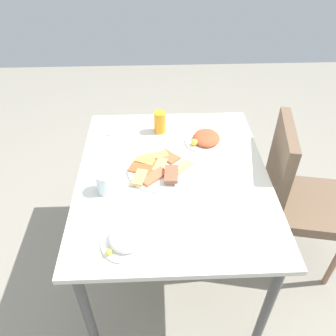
{
  "coord_description": "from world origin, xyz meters",
  "views": [
    {
      "loc": [
        1.21,
        -0.07,
        1.81
      ],
      "look_at": [
        -0.01,
        -0.02,
        0.77
      ],
      "focal_mm": 36.08,
      "sensor_mm": 36.0,
      "label": 1
    }
  ],
  "objects_px": {
    "dining_table": "(173,186)",
    "paper_napkin": "(115,126)",
    "pide_platter": "(160,169)",
    "salad_plate_rice": "(126,239)",
    "soda_can": "(160,122)",
    "dining_chair": "(294,191)",
    "fork": "(112,126)",
    "spoon": "(118,126)",
    "salad_plate_greens": "(206,139)",
    "drinking_glass": "(105,183)"
  },
  "relations": [
    {
      "from": "drinking_glass",
      "to": "fork",
      "type": "bearing_deg",
      "value": -177.88
    },
    {
      "from": "dining_table",
      "to": "pide_platter",
      "type": "relative_size",
      "value": 3.41
    },
    {
      "from": "pide_platter",
      "to": "salad_plate_rice",
      "type": "bearing_deg",
      "value": -18.11
    },
    {
      "from": "soda_can",
      "to": "paper_napkin",
      "type": "xyz_separation_m",
      "value": [
        -0.06,
        -0.26,
        -0.06
      ]
    },
    {
      "from": "fork",
      "to": "paper_napkin",
      "type": "bearing_deg",
      "value": 100.12
    },
    {
      "from": "dining_chair",
      "to": "drinking_glass",
      "type": "distance_m",
      "value": 1.02
    },
    {
      "from": "dining_table",
      "to": "paper_napkin",
      "type": "xyz_separation_m",
      "value": [
        -0.43,
        -0.31,
        0.08
      ]
    },
    {
      "from": "paper_napkin",
      "to": "fork",
      "type": "xyz_separation_m",
      "value": [
        0.0,
        -0.02,
        0.0
      ]
    },
    {
      "from": "pide_platter",
      "to": "salad_plate_rice",
      "type": "xyz_separation_m",
      "value": [
        0.42,
        -0.14,
        0.01
      ]
    },
    {
      "from": "dining_chair",
      "to": "spoon",
      "type": "height_order",
      "value": "dining_chair"
    },
    {
      "from": "dining_table",
      "to": "drinking_glass",
      "type": "relative_size",
      "value": 11.09
    },
    {
      "from": "drinking_glass",
      "to": "spoon",
      "type": "distance_m",
      "value": 0.53
    },
    {
      "from": "pide_platter",
      "to": "salad_plate_rice",
      "type": "height_order",
      "value": "salad_plate_rice"
    },
    {
      "from": "fork",
      "to": "dining_table",
      "type": "bearing_deg",
      "value": 47.55
    },
    {
      "from": "drinking_glass",
      "to": "salad_plate_greens",
      "type": "bearing_deg",
      "value": 125.92
    },
    {
      "from": "pide_platter",
      "to": "salad_plate_rice",
      "type": "relative_size",
      "value": 1.63
    },
    {
      "from": "dining_table",
      "to": "soda_can",
      "type": "height_order",
      "value": "soda_can"
    },
    {
      "from": "salad_plate_greens",
      "to": "drinking_glass",
      "type": "distance_m",
      "value": 0.62
    },
    {
      "from": "dining_table",
      "to": "salad_plate_greens",
      "type": "bearing_deg",
      "value": 143.6
    },
    {
      "from": "dining_chair",
      "to": "soda_can",
      "type": "height_order",
      "value": "dining_chair"
    },
    {
      "from": "salad_plate_rice",
      "to": "salad_plate_greens",
      "type": "bearing_deg",
      "value": 149.01
    },
    {
      "from": "dining_table",
      "to": "salad_plate_greens",
      "type": "relative_size",
      "value": 4.71
    },
    {
      "from": "salad_plate_rice",
      "to": "paper_napkin",
      "type": "xyz_separation_m",
      "value": [
        -0.82,
        -0.11,
        -0.02
      ]
    },
    {
      "from": "soda_can",
      "to": "fork",
      "type": "relative_size",
      "value": 0.63
    },
    {
      "from": "salad_plate_greens",
      "to": "fork",
      "type": "xyz_separation_m",
      "value": [
        -0.17,
        -0.52,
        -0.01
      ]
    },
    {
      "from": "salad_plate_greens",
      "to": "salad_plate_rice",
      "type": "relative_size",
      "value": 1.18
    },
    {
      "from": "dining_table",
      "to": "spoon",
      "type": "xyz_separation_m",
      "value": [
        -0.43,
        -0.29,
        0.09
      ]
    },
    {
      "from": "fork",
      "to": "spoon",
      "type": "relative_size",
      "value": 1.05
    },
    {
      "from": "soda_can",
      "to": "salad_plate_greens",
      "type": "bearing_deg",
      "value": 66.28
    },
    {
      "from": "drinking_glass",
      "to": "dining_chair",
      "type": "bearing_deg",
      "value": 100.41
    },
    {
      "from": "dining_table",
      "to": "soda_can",
      "type": "bearing_deg",
      "value": -171.6
    },
    {
      "from": "pide_platter",
      "to": "salad_plate_greens",
      "type": "height_order",
      "value": "salad_plate_greens"
    },
    {
      "from": "drinking_glass",
      "to": "fork",
      "type": "relative_size",
      "value": 0.52
    },
    {
      "from": "soda_can",
      "to": "paper_napkin",
      "type": "bearing_deg",
      "value": -103.66
    },
    {
      "from": "dining_table",
      "to": "dining_chair",
      "type": "distance_m",
      "value": 0.68
    },
    {
      "from": "pide_platter",
      "to": "paper_napkin",
      "type": "relative_size",
      "value": 2.55
    },
    {
      "from": "dining_table",
      "to": "drinking_glass",
      "type": "bearing_deg",
      "value": -71.57
    },
    {
      "from": "dining_table",
      "to": "salad_plate_greens",
      "type": "height_order",
      "value": "salad_plate_greens"
    },
    {
      "from": "dining_chair",
      "to": "paper_napkin",
      "type": "bearing_deg",
      "value": -109.92
    },
    {
      "from": "pide_platter",
      "to": "spoon",
      "type": "relative_size",
      "value": 1.76
    },
    {
      "from": "soda_can",
      "to": "drinking_glass",
      "type": "height_order",
      "value": "soda_can"
    },
    {
      "from": "dining_chair",
      "to": "fork",
      "type": "xyz_separation_m",
      "value": [
        -0.35,
        -0.99,
        0.22
      ]
    },
    {
      "from": "soda_can",
      "to": "fork",
      "type": "distance_m",
      "value": 0.29
    },
    {
      "from": "paper_napkin",
      "to": "spoon",
      "type": "relative_size",
      "value": 0.69
    },
    {
      "from": "dining_chair",
      "to": "pide_platter",
      "type": "bearing_deg",
      "value": -86.15
    },
    {
      "from": "drinking_glass",
      "to": "spoon",
      "type": "height_order",
      "value": "drinking_glass"
    },
    {
      "from": "paper_napkin",
      "to": "spoon",
      "type": "height_order",
      "value": "spoon"
    },
    {
      "from": "salad_plate_rice",
      "to": "drinking_glass",
      "type": "xyz_separation_m",
      "value": [
        -0.29,
        -0.11,
        0.03
      ]
    },
    {
      "from": "paper_napkin",
      "to": "salad_plate_rice",
      "type": "bearing_deg",
      "value": 7.42
    },
    {
      "from": "salad_plate_greens",
      "to": "paper_napkin",
      "type": "height_order",
      "value": "salad_plate_greens"
    }
  ]
}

